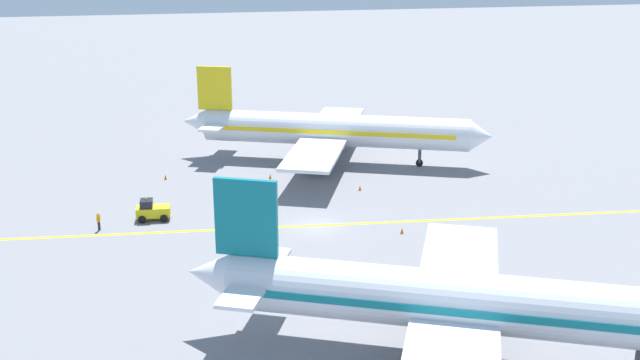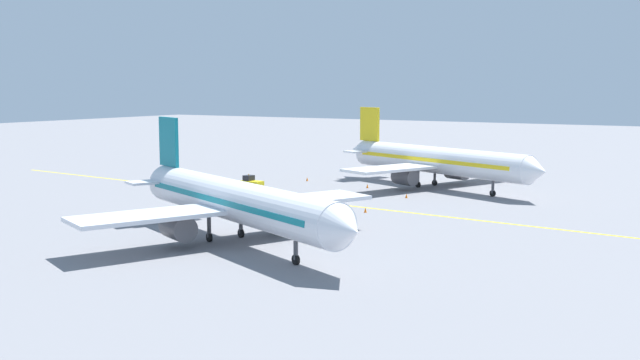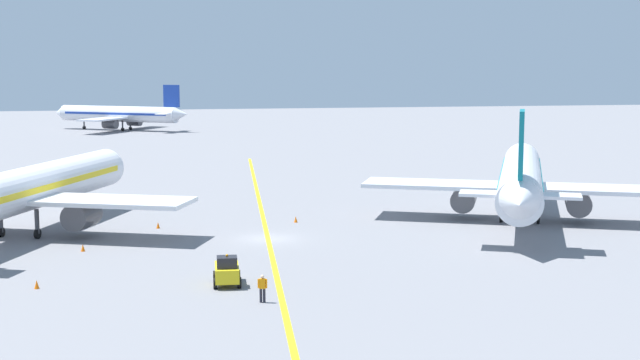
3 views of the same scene
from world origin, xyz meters
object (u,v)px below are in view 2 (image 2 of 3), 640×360
baggage_tug_white (251,183)px  traffic_cone_by_wingtip (367,186)px  airplane_adjacent_stand (233,201)px  ground_crew_worker (216,182)px  traffic_cone_near_nose (307,179)px  traffic_cone_mid_apron (365,210)px  traffic_cone_far_edge (406,196)px  airplane_at_gate (435,161)px

baggage_tug_white → traffic_cone_by_wingtip: bearing=128.3°
airplane_adjacent_stand → ground_crew_worker: size_ratio=20.01×
airplane_adjacent_stand → traffic_cone_near_nose: (-39.90, -17.12, -3.43)m
baggage_tug_white → traffic_cone_mid_apron: baggage_tug_white is taller
airplane_adjacent_stand → ground_crew_worker: 35.17m
traffic_cone_near_nose → traffic_cone_mid_apron: size_ratio=1.00×
airplane_adjacent_stand → traffic_cone_far_edge: size_ratio=61.13×
traffic_cone_by_wingtip → airplane_adjacent_stand: bearing=9.3°
traffic_cone_mid_apron → traffic_cone_by_wingtip: 19.86m
ground_crew_worker → traffic_cone_by_wingtip: bearing=124.0°
airplane_at_gate → traffic_cone_far_edge: airplane_at_gate is taller
airplane_at_gate → airplane_adjacent_stand: 42.62m
airplane_at_gate → airplane_adjacent_stand: bearing=-2.1°
traffic_cone_near_nose → traffic_cone_mid_apron: (19.87, 19.83, 0.00)m
airplane_at_gate → traffic_cone_by_wingtip: bearing=-58.3°
traffic_cone_near_nose → traffic_cone_far_edge: 20.81m
airplane_adjacent_stand → traffic_cone_far_edge: bearing=176.1°
baggage_tug_white → traffic_cone_by_wingtip: baggage_tug_white is taller
airplane_adjacent_stand → traffic_cone_near_nose: size_ratio=61.13×
traffic_cone_near_nose → traffic_cone_by_wingtip: 11.13m
ground_crew_worker → airplane_adjacent_stand: bearing=41.2°
ground_crew_worker → traffic_cone_by_wingtip: 20.38m
ground_crew_worker → baggage_tug_white: bearing=110.1°
airplane_at_gate → traffic_cone_far_edge: bearing=3.2°
baggage_tug_white → ground_crew_worker: size_ratio=1.84×
traffic_cone_by_wingtip → traffic_cone_far_edge: size_ratio=1.00×
airplane_adjacent_stand → traffic_cone_by_wingtip: bearing=-170.7°
traffic_cone_by_wingtip → traffic_cone_far_edge: bearing=55.7°
traffic_cone_near_nose → traffic_cone_by_wingtip: (2.12, 10.93, 0.00)m
traffic_cone_by_wingtip → traffic_cone_far_edge: (5.71, 8.36, 0.00)m
baggage_tug_white → airplane_at_gate: bearing=125.9°
traffic_cone_mid_apron → traffic_cone_far_edge: size_ratio=1.00×
airplane_at_gate → airplane_adjacent_stand: same height
traffic_cone_far_edge → airplane_adjacent_stand: bearing=-3.9°
baggage_tug_white → traffic_cone_by_wingtip: size_ratio=5.63×
airplane_at_gate → baggage_tug_white: 24.94m
traffic_cone_far_edge → traffic_cone_by_wingtip: bearing=-124.3°
airplane_at_gate → ground_crew_worker: bearing=-56.7°
airplane_adjacent_stand → traffic_cone_mid_apron: size_ratio=61.13×
traffic_cone_near_nose → traffic_cone_by_wingtip: size_ratio=1.00×
baggage_tug_white → traffic_cone_mid_apron: bearing=69.2°
ground_crew_worker → traffic_cone_near_nose: ground_crew_worker is taller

